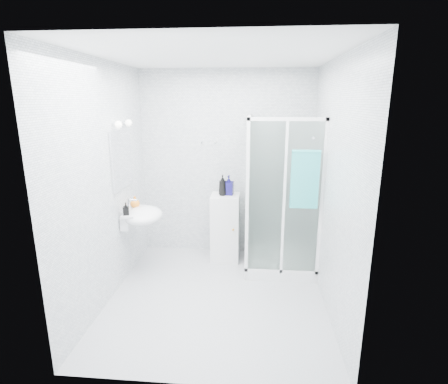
# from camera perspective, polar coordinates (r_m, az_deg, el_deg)

# --- Properties ---
(room) EXTENTS (2.40, 2.60, 2.60)m
(room) POSITION_cam_1_polar(r_m,az_deg,el_deg) (3.68, -1.25, 0.90)
(room) COLOR white
(room) RESTS_ON ground
(shower_enclosure) EXTENTS (0.90, 0.95, 2.00)m
(shower_enclosure) POSITION_cam_1_polar(r_m,az_deg,el_deg) (4.66, 8.12, -7.26)
(shower_enclosure) COLOR white
(shower_enclosure) RESTS_ON ground
(wall_basin) EXTENTS (0.46, 0.56, 0.35)m
(wall_basin) POSITION_cam_1_polar(r_m,az_deg,el_deg) (4.45, -13.31, -3.78)
(wall_basin) COLOR white
(wall_basin) RESTS_ON ground
(mirror) EXTENTS (0.02, 0.60, 0.70)m
(mirror) POSITION_cam_1_polar(r_m,az_deg,el_deg) (4.36, -16.35, 5.15)
(mirror) COLOR white
(mirror) RESTS_ON room
(vanity_lights) EXTENTS (0.10, 0.40, 0.08)m
(vanity_lights) POSITION_cam_1_polar(r_m,az_deg,el_deg) (4.29, -16.13, 10.69)
(vanity_lights) COLOR silver
(vanity_lights) RESTS_ON room
(wall_hooks) EXTENTS (0.23, 0.06, 0.03)m
(wall_hooks) POSITION_cam_1_polar(r_m,az_deg,el_deg) (4.88, -2.60, 8.11)
(wall_hooks) COLOR silver
(wall_hooks) RESTS_ON room
(storage_cabinet) EXTENTS (0.39, 0.41, 0.93)m
(storage_cabinet) POSITION_cam_1_polar(r_m,az_deg,el_deg) (4.88, 0.19, -5.82)
(storage_cabinet) COLOR white
(storage_cabinet) RESTS_ON ground
(hand_towel) EXTENTS (0.32, 0.05, 0.67)m
(hand_towel) POSITION_cam_1_polar(r_m,az_deg,el_deg) (4.05, 13.07, 2.22)
(hand_towel) COLOR teal
(hand_towel) RESTS_ON shower_enclosure
(shampoo_bottle_a) EXTENTS (0.11, 0.11, 0.28)m
(shampoo_bottle_a) POSITION_cam_1_polar(r_m,az_deg,el_deg) (4.71, -0.24, 1.12)
(shampoo_bottle_a) COLOR black
(shampoo_bottle_a) RESTS_ON storage_cabinet
(shampoo_bottle_b) EXTENTS (0.13, 0.14, 0.27)m
(shampoo_bottle_b) POSITION_cam_1_polar(r_m,az_deg,el_deg) (4.74, 0.77, 1.13)
(shampoo_bottle_b) COLOR #120E55
(shampoo_bottle_b) RESTS_ON storage_cabinet
(soap_dispenser_orange) EXTENTS (0.15, 0.15, 0.15)m
(soap_dispenser_orange) POSITION_cam_1_polar(r_m,az_deg,el_deg) (4.55, -14.33, -1.58)
(soap_dispenser_orange) COLOR orange
(soap_dispenser_orange) RESTS_ON wall_basin
(soap_dispenser_black) EXTENTS (0.08, 0.09, 0.15)m
(soap_dispenser_black) POSITION_cam_1_polar(r_m,az_deg,el_deg) (4.29, -15.72, -2.66)
(soap_dispenser_black) COLOR black
(soap_dispenser_black) RESTS_ON wall_basin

